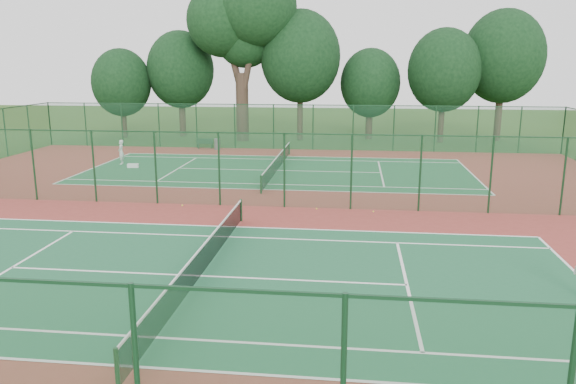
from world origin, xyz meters
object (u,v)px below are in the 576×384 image
Objects in this scene: player_far at (121,152)px; kit_bag at (133,166)px; bench at (205,143)px; big_tree at (242,19)px; trash_bin at (217,144)px.

player_far reaches higher than kit_bag.
bench is 11.23m from big_tree.
bench is (-1.07, 0.36, -0.01)m from trash_bin.
trash_bin is 1.21× the size of kit_bag.
trash_bin is 0.06× the size of big_tree.
bench is at bearing 161.48° from trash_bin.
bench is at bearing 140.77° from player_far.
player_far is at bearing -114.71° from big_tree.
big_tree is at bearing 79.03° from trash_bin.
bench is 0.09× the size of big_tree.
trash_bin reaches higher than kit_bag.
player_far is at bearing -123.69° from trash_bin.
kit_bag is (1.23, -1.14, -0.69)m from player_far.
big_tree is at bearing 56.52° from bench.
player_far is 16.79m from big_tree.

